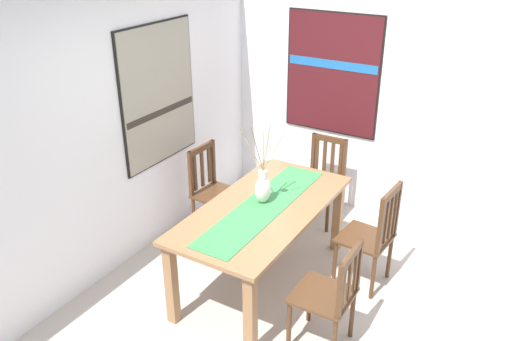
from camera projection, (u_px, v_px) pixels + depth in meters
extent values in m
cube|color=#B2A89E|center=(311.00, 307.00, 4.41)|extent=(6.40, 6.40, 0.03)
cube|color=silver|center=(129.00, 117.00, 4.67)|extent=(6.40, 0.12, 2.70)
cube|color=silver|center=(396.00, 95.00, 5.26)|extent=(0.12, 6.40, 2.70)
cube|color=#8E6642|center=(263.00, 208.00, 4.38)|extent=(1.78, 0.88, 0.03)
cube|color=#8E6642|center=(250.00, 315.00, 3.75)|extent=(0.08, 0.08, 0.74)
cube|color=#8E6642|center=(338.00, 216.00, 5.02)|extent=(0.08, 0.08, 0.74)
cube|color=#8E6642|center=(171.00, 283.00, 4.09)|extent=(0.08, 0.08, 0.74)
cube|color=#8E6642|center=(272.00, 198.00, 5.35)|extent=(0.08, 0.08, 0.74)
cube|color=#388447|center=(263.00, 206.00, 4.38)|extent=(1.64, 0.36, 0.01)
ellipsoid|color=silver|center=(263.00, 190.00, 4.39)|extent=(0.16, 0.13, 0.24)
cylinder|color=silver|center=(263.00, 174.00, 4.33)|extent=(0.08, 0.08, 0.07)
cylinder|color=#997F5B|center=(273.00, 153.00, 4.25)|extent=(0.09, 0.15, 0.33)
cylinder|color=#997F5B|center=(252.00, 151.00, 4.24)|extent=(0.10, 0.17, 0.37)
cylinder|color=#997F5B|center=(267.00, 148.00, 4.26)|extent=(0.10, 0.03, 0.38)
cylinder|color=#997F5B|center=(263.00, 152.00, 4.28)|extent=(0.08, 0.05, 0.32)
cylinder|color=#997F5B|center=(257.00, 150.00, 4.17)|extent=(0.15, 0.03, 0.44)
sphere|color=white|center=(269.00, 158.00, 4.28)|extent=(0.06, 0.06, 0.06)
cube|color=#4C301C|center=(218.00, 194.00, 5.25)|extent=(0.44, 0.44, 0.03)
cylinder|color=#4C301C|center=(243.00, 212.00, 5.40)|extent=(0.04, 0.04, 0.44)
cylinder|color=#4C301C|center=(222.00, 227.00, 5.12)|extent=(0.04, 0.04, 0.44)
cylinder|color=#4C301C|center=(215.00, 202.00, 5.57)|extent=(0.04, 0.04, 0.44)
cylinder|color=#4C301C|center=(194.00, 217.00, 5.30)|extent=(0.04, 0.04, 0.44)
cube|color=#4C301C|center=(213.00, 161.00, 5.37)|extent=(0.04, 0.04, 0.47)
cube|color=#4C301C|center=(191.00, 174.00, 5.10)|extent=(0.04, 0.04, 0.47)
cube|color=#4C301C|center=(201.00, 149.00, 5.15)|extent=(0.38, 0.05, 0.06)
cube|color=#4C301C|center=(209.00, 165.00, 5.33)|extent=(0.04, 0.02, 0.38)
cube|color=#4C301C|center=(202.00, 169.00, 5.24)|extent=(0.04, 0.02, 0.38)
cube|color=#4C301C|center=(195.00, 173.00, 5.16)|extent=(0.04, 0.02, 0.38)
cube|color=#4C301C|center=(365.00, 238.00, 4.53)|extent=(0.45, 0.45, 0.03)
cylinder|color=#4C301C|center=(335.00, 263.00, 4.59)|extent=(0.04, 0.04, 0.44)
cylinder|color=#4C301C|center=(353.00, 244.00, 4.85)|extent=(0.04, 0.04, 0.44)
cylinder|color=#4C301C|center=(373.00, 277.00, 4.40)|extent=(0.04, 0.04, 0.44)
cylinder|color=#4C301C|center=(389.00, 257.00, 4.67)|extent=(0.04, 0.04, 0.44)
cube|color=#4C301C|center=(380.00, 227.00, 4.18)|extent=(0.04, 0.04, 0.52)
cube|color=#4C301C|center=(397.00, 209.00, 4.44)|extent=(0.04, 0.04, 0.52)
cube|color=#4C301C|center=(392.00, 193.00, 4.21)|extent=(0.38, 0.06, 0.06)
cube|color=#4C301C|center=(382.00, 226.00, 4.22)|extent=(0.04, 0.02, 0.43)
cube|color=#4C301C|center=(387.00, 221.00, 4.28)|extent=(0.04, 0.02, 0.43)
cube|color=#4C301C|center=(391.00, 217.00, 4.35)|extent=(0.04, 0.02, 0.43)
cube|color=#4C301C|center=(395.00, 212.00, 4.42)|extent=(0.04, 0.02, 0.43)
cube|color=#4C301C|center=(323.00, 295.00, 3.83)|extent=(0.42, 0.42, 0.03)
cylinder|color=#4C301C|center=(289.00, 326.00, 3.87)|extent=(0.04, 0.04, 0.44)
cylinder|color=#4C301C|center=(309.00, 298.00, 4.15)|extent=(0.04, 0.04, 0.44)
cylinder|color=#4C301C|center=(352.00, 314.00, 3.99)|extent=(0.04, 0.04, 0.44)
cube|color=#4C301C|center=(340.00, 292.00, 3.51)|extent=(0.04, 0.04, 0.44)
cube|color=#4C301C|center=(359.00, 264.00, 3.79)|extent=(0.04, 0.04, 0.44)
cube|color=#4C301C|center=(352.00, 255.00, 3.57)|extent=(0.38, 0.04, 0.06)
cube|color=#4C301C|center=(343.00, 288.00, 3.56)|extent=(0.04, 0.02, 0.35)
cube|color=#4C301C|center=(349.00, 279.00, 3.65)|extent=(0.04, 0.02, 0.35)
cube|color=#4C301C|center=(355.00, 271.00, 3.74)|extent=(0.04, 0.02, 0.35)
cube|color=#4C301C|center=(320.00, 183.00, 5.49)|extent=(0.42, 0.42, 0.03)
cylinder|color=#4C301C|center=(328.00, 213.00, 5.36)|extent=(0.04, 0.04, 0.44)
cylinder|color=#4C301C|center=(296.00, 204.00, 5.53)|extent=(0.04, 0.04, 0.44)
cylinder|color=#4C301C|center=(341.00, 199.00, 5.64)|extent=(0.04, 0.04, 0.44)
cylinder|color=#4C301C|center=(311.00, 191.00, 5.81)|extent=(0.04, 0.04, 0.44)
cube|color=#4C301C|center=(345.00, 159.00, 5.45)|extent=(0.04, 0.04, 0.44)
cube|color=#4C301C|center=(313.00, 152.00, 5.62)|extent=(0.04, 0.04, 0.44)
cube|color=#4C301C|center=(330.00, 139.00, 5.45)|extent=(0.03, 0.38, 0.06)
cube|color=#4C301C|center=(341.00, 160.00, 5.48)|extent=(0.02, 0.04, 0.35)
cube|color=#4C301C|center=(333.00, 158.00, 5.52)|extent=(0.02, 0.04, 0.35)
cube|color=#4C301C|center=(325.00, 156.00, 5.56)|extent=(0.02, 0.04, 0.35)
cube|color=#4C301C|center=(317.00, 155.00, 5.60)|extent=(0.02, 0.04, 0.35)
cube|color=black|center=(158.00, 95.00, 4.85)|extent=(0.99, 0.04, 1.32)
cube|color=gray|center=(160.00, 95.00, 4.84)|extent=(0.96, 0.01, 1.29)
cube|color=#2D2823|center=(162.00, 112.00, 4.91)|extent=(0.93, 0.00, 0.06)
cube|color=black|center=(333.00, 74.00, 5.46)|extent=(0.04, 1.04, 1.27)
cube|color=#471419|center=(332.00, 74.00, 5.45)|extent=(0.01, 1.01, 1.24)
cube|color=#1E60A8|center=(332.00, 64.00, 5.40)|extent=(0.00, 0.98, 0.09)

